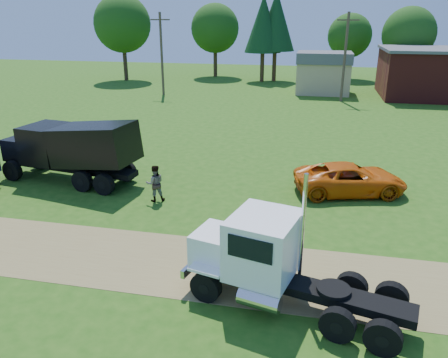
# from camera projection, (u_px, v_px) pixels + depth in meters

# --- Properties ---
(ground) EXTENTS (140.00, 140.00, 0.00)m
(ground) POSITION_uv_depth(u_px,v_px,m) (208.00, 267.00, 15.91)
(ground) COLOR #235212
(ground) RESTS_ON ground
(dirt_track) EXTENTS (120.00, 4.20, 0.01)m
(dirt_track) POSITION_uv_depth(u_px,v_px,m) (208.00, 267.00, 15.91)
(dirt_track) COLOR olive
(dirt_track) RESTS_ON ground
(white_semi_tractor) EXTENTS (7.22, 3.86, 4.27)m
(white_semi_tractor) POSITION_uv_depth(u_px,v_px,m) (265.00, 258.00, 13.71)
(white_semi_tractor) COLOR black
(white_semi_tractor) RESTS_ON ground
(black_dump_truck) EXTENTS (8.25, 3.54, 3.51)m
(black_dump_truck) POSITION_uv_depth(u_px,v_px,m) (73.00, 148.00, 23.48)
(black_dump_truck) COLOR black
(black_dump_truck) RESTS_ON ground
(orange_pickup) EXTENTS (6.09, 3.94, 1.56)m
(orange_pickup) POSITION_uv_depth(u_px,v_px,m) (350.00, 179.00, 22.30)
(orange_pickup) COLOR #D35A09
(orange_pickup) RESTS_ON ground
(spectator_b) EXTENTS (1.11, 1.01, 1.84)m
(spectator_b) POSITION_uv_depth(u_px,v_px,m) (155.00, 183.00, 21.31)
(spectator_b) COLOR #999999
(spectator_b) RESTS_ON ground
(tan_shed) EXTENTS (6.20, 5.40, 4.70)m
(tan_shed) POSITION_uv_depth(u_px,v_px,m) (323.00, 72.00, 50.93)
(tan_shed) COLOR tan
(tan_shed) RESTS_ON ground
(utility_poles) EXTENTS (42.20, 0.28, 9.00)m
(utility_poles) POSITION_uv_depth(u_px,v_px,m) (345.00, 56.00, 45.16)
(utility_poles) COLOR #463327
(utility_poles) RESTS_ON ground
(tree_row) EXTENTS (57.26, 14.73, 11.85)m
(tree_row) POSITION_uv_depth(u_px,v_px,m) (288.00, 28.00, 58.48)
(tree_row) COLOR #331E15
(tree_row) RESTS_ON ground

